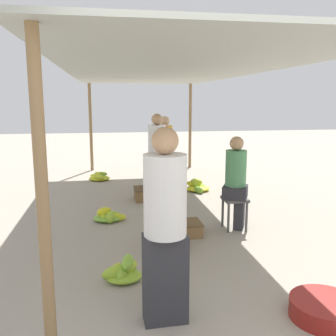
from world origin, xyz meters
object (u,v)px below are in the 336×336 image
(banana_pile_left_0, at_px, (122,271))
(banana_pile_left_2, at_px, (109,217))
(stool, at_px, (235,204))
(banana_pile_right_1, at_px, (174,172))
(banana_pile_right_0, at_px, (197,187))
(basin_black, at_px, (326,310))
(crate_far, at_px, (147,194))
(vendor_seated, at_px, (237,181))
(shopper_walking_far, at_px, (157,155))
(banana_pile_left_1, at_px, (99,177))
(crate_mid, at_px, (186,228))
(vendor_foreground, at_px, (165,224))
(shopper_walking_mid, at_px, (165,150))
(crate_near, at_px, (168,241))

(banana_pile_left_0, bearing_deg, banana_pile_left_2, 93.37)
(stool, height_order, banana_pile_right_1, stool)
(banana_pile_right_0, relative_size, banana_pile_right_1, 1.12)
(banana_pile_left_2, bearing_deg, basin_black, -58.68)
(banana_pile_left_0, xyz_separation_m, crate_far, (0.62, 3.17, 0.03))
(banana_pile_left_0, bearing_deg, vendor_seated, 37.71)
(shopper_walking_far, bearing_deg, crate_far, -151.72)
(banana_pile_left_0, height_order, banana_pile_left_1, banana_pile_left_0)
(banana_pile_left_1, distance_m, crate_mid, 4.10)
(vendor_foreground, height_order, banana_pile_right_0, vendor_foreground)
(stool, relative_size, crate_far, 0.97)
(vendor_seated, height_order, shopper_walking_far, shopper_walking_far)
(vendor_seated, bearing_deg, vendor_foreground, -122.90)
(vendor_foreground, distance_m, shopper_walking_mid, 5.13)
(basin_black, distance_m, shopper_walking_far, 4.46)
(vendor_seated, bearing_deg, banana_pile_right_1, 92.18)
(vendor_foreground, xyz_separation_m, banana_pile_right_1, (1.23, 6.30, -0.79))
(banana_pile_left_2, bearing_deg, banana_pile_left_0, -86.63)
(banana_pile_right_0, relative_size, shopper_walking_mid, 0.38)
(crate_far, xyz_separation_m, shopper_walking_mid, (0.52, 1.08, 0.68))
(vendor_foreground, height_order, banana_pile_left_0, vendor_foreground)
(vendor_foreground, relative_size, shopper_walking_far, 1.03)
(stool, distance_m, banana_pile_right_0, 2.40)
(vendor_seated, bearing_deg, basin_black, -90.11)
(stool, distance_m, crate_near, 1.27)
(banana_pile_right_1, height_order, crate_mid, banana_pile_right_1)
(banana_pile_right_1, bearing_deg, crate_near, -101.25)
(vendor_foreground, height_order, vendor_seated, vendor_foreground)
(banana_pile_left_0, height_order, banana_pile_right_1, banana_pile_left_0)
(basin_black, bearing_deg, banana_pile_right_0, 89.90)
(banana_pile_left_0, height_order, shopper_walking_mid, shopper_walking_mid)
(vendor_seated, distance_m, banana_pile_right_1, 4.21)
(banana_pile_left_0, relative_size, banana_pile_left_1, 0.85)
(banana_pile_left_0, distance_m, banana_pile_left_1, 5.10)
(vendor_foreground, bearing_deg, crate_far, 85.94)
(vendor_foreground, distance_m, banana_pile_left_2, 2.96)
(stool, xyz_separation_m, banana_pile_right_1, (-0.14, 4.16, -0.30))
(crate_near, height_order, crate_mid, crate_near)
(vendor_foreground, bearing_deg, shopper_walking_far, 83.12)
(crate_far, bearing_deg, vendor_seated, -59.02)
(banana_pile_right_1, relative_size, crate_far, 1.08)
(banana_pile_left_2, xyz_separation_m, crate_near, (0.73, -1.28, 0.04))
(banana_pile_left_2, xyz_separation_m, crate_far, (0.73, 1.17, 0.04))
(shopper_walking_far, bearing_deg, stool, -66.02)
(banana_pile_left_0, height_order, banana_pile_right_0, banana_pile_right_0)
(basin_black, bearing_deg, banana_pile_left_1, 108.48)
(stool, xyz_separation_m, shopper_walking_mid, (-0.57, 2.93, 0.42))
(basin_black, distance_m, banana_pile_right_1, 6.50)
(banana_pile_right_1, bearing_deg, crate_far, -112.32)
(crate_mid, bearing_deg, basin_black, -71.03)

